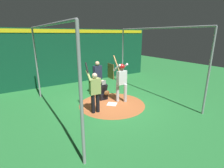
% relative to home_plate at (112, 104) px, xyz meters
% --- Properties ---
extents(ground_plane, '(27.04, 27.04, 0.00)m').
position_rel_home_plate_xyz_m(ground_plane, '(0.00, 0.00, -0.01)').
color(ground_plane, '#287A38').
extents(dirt_circle, '(2.93, 2.93, 0.01)m').
position_rel_home_plate_xyz_m(dirt_circle, '(0.00, 0.00, -0.01)').
color(dirt_circle, '#B76033').
rests_on(dirt_circle, ground).
extents(home_plate, '(0.59, 0.59, 0.01)m').
position_rel_home_plate_xyz_m(home_plate, '(0.00, 0.00, 0.00)').
color(home_plate, white).
rests_on(home_plate, dirt_circle).
extents(batter, '(0.68, 0.49, 2.11)m').
position_rel_home_plate_xyz_m(batter, '(-0.06, 0.55, 1.07)').
color(batter, '#BCBCC0').
rests_on(batter, ground).
extents(catcher, '(0.58, 0.40, 0.98)m').
position_rel_home_plate_xyz_m(catcher, '(-0.76, -0.04, 0.37)').
color(catcher, black).
rests_on(catcher, ground).
extents(umpire, '(0.22, 0.49, 1.75)m').
position_rel_home_plate_xyz_m(umpire, '(-1.46, 0.06, 0.97)').
color(umpire, '#4C4C51').
rests_on(umpire, ground).
extents(visitor, '(0.56, 0.50, 2.00)m').
position_rel_home_plate_xyz_m(visitor, '(0.32, -1.00, 0.93)').
color(visitor, black).
rests_on(visitor, ground).
extents(back_wall, '(0.22, 11.04, 3.35)m').
position_rel_home_plate_xyz_m(back_wall, '(-4.42, 0.00, 1.68)').
color(back_wall, '#0F472D').
rests_on(back_wall, ground).
extents(cage_frame, '(5.51, 5.13, 3.34)m').
position_rel_home_plate_xyz_m(cage_frame, '(0.00, 0.00, 2.28)').
color(cage_frame, gray).
rests_on(cage_frame, ground).
extents(bat_rack, '(1.18, 0.21, 1.05)m').
position_rel_home_plate_xyz_m(bat_rack, '(-4.17, 2.43, 0.48)').
color(bat_rack, olive).
rests_on(bat_rack, ground).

